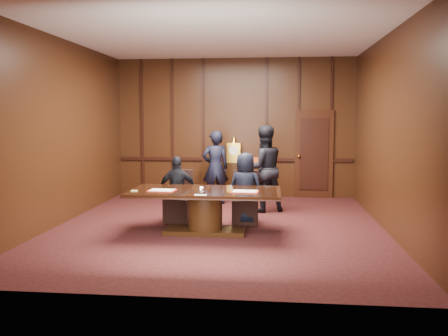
# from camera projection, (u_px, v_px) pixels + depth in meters

# --- Properties ---
(room) EXTENTS (7.00, 7.04, 3.50)m
(room) POSITION_uv_depth(u_px,v_px,m) (223.00, 133.00, 8.72)
(room) COLOR black
(room) RESTS_ON ground
(sideboard) EXTENTS (1.60, 0.45, 1.54)m
(sideboard) POSITION_uv_depth(u_px,v_px,m) (234.00, 178.00, 11.94)
(sideboard) COLOR black
(sideboard) RESTS_ON ground
(conference_table) EXTENTS (2.62, 1.32, 0.76)m
(conference_table) POSITION_uv_depth(u_px,v_px,m) (205.00, 204.00, 8.24)
(conference_table) COLOR black
(conference_table) RESTS_ON ground
(folder_left) EXTENTS (0.48, 0.36, 0.02)m
(folder_left) POSITION_uv_depth(u_px,v_px,m) (162.00, 190.00, 8.12)
(folder_left) COLOR #B21F10
(folder_left) RESTS_ON conference_table
(folder_right) EXTENTS (0.47, 0.35, 0.02)m
(folder_right) POSITION_uv_depth(u_px,v_px,m) (245.00, 191.00, 8.00)
(folder_right) COLOR #B21F10
(folder_right) RESTS_ON conference_table
(inkstand) EXTENTS (0.20, 0.14, 0.12)m
(inkstand) POSITION_uv_depth(u_px,v_px,m) (201.00, 191.00, 7.76)
(inkstand) COLOR white
(inkstand) RESTS_ON conference_table
(notepad) EXTENTS (0.10, 0.07, 0.01)m
(notepad) POSITION_uv_depth(u_px,v_px,m) (134.00, 191.00, 8.08)
(notepad) COLOR #E0C66D
(notepad) RESTS_ON conference_table
(chair_left) EXTENTS (0.53, 0.53, 0.99)m
(chair_left) POSITION_uv_depth(u_px,v_px,m) (179.00, 206.00, 9.20)
(chair_left) COLOR black
(chair_left) RESTS_ON ground
(chair_right) EXTENTS (0.48, 0.48, 0.99)m
(chair_right) POSITION_uv_depth(u_px,v_px,m) (245.00, 208.00, 9.06)
(chair_right) COLOR black
(chair_right) RESTS_ON ground
(signatory_left) EXTENTS (0.78, 0.40, 1.28)m
(signatory_left) POSITION_uv_depth(u_px,v_px,m) (178.00, 189.00, 9.09)
(signatory_left) COLOR black
(signatory_left) RESTS_ON ground
(signatory_right) EXTENTS (0.76, 0.60, 1.36)m
(signatory_right) POSITION_uv_depth(u_px,v_px,m) (245.00, 188.00, 8.95)
(signatory_right) COLOR black
(signatory_right) RESTS_ON ground
(witness_left) EXTENTS (0.72, 0.58, 1.71)m
(witness_left) POSITION_uv_depth(u_px,v_px,m) (215.00, 167.00, 11.01)
(witness_left) COLOR black
(witness_left) RESTS_ON ground
(witness_right) EXTENTS (1.10, 0.99, 1.85)m
(witness_right) POSITION_uv_depth(u_px,v_px,m) (264.00, 169.00, 10.13)
(witness_right) COLOR black
(witness_right) RESTS_ON ground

